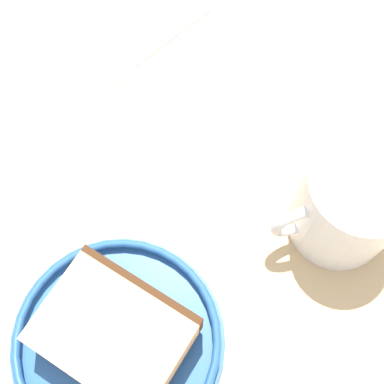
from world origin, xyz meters
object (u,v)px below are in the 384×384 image
object	(u,v)px
small_plate	(117,341)
cake_slice	(115,334)
teaspoon	(143,57)
tea_mug	(348,205)

from	to	relation	value
small_plate	cake_slice	bearing A→B (deg)	14.67
small_plate	teaspoon	bearing A→B (deg)	44.42
small_plate	cake_slice	size ratio (longest dim) A/B	1.41
teaspoon	tea_mug	bearing A→B (deg)	-88.31
tea_mug	teaspoon	size ratio (longest dim) A/B	0.79
tea_mug	small_plate	bearing A→B (deg)	165.28
cake_slice	teaspoon	bearing A→B (deg)	44.69
tea_mug	teaspoon	bearing A→B (deg)	91.69
cake_slice	teaspoon	xyz separation A→B (cm)	(20.09, 19.88, -3.20)
small_plate	cake_slice	xyz separation A→B (cm)	(0.26, 0.07, 2.73)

